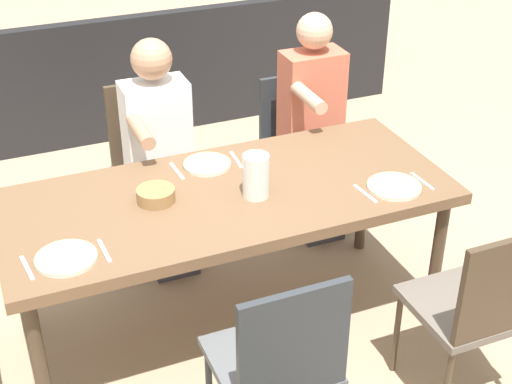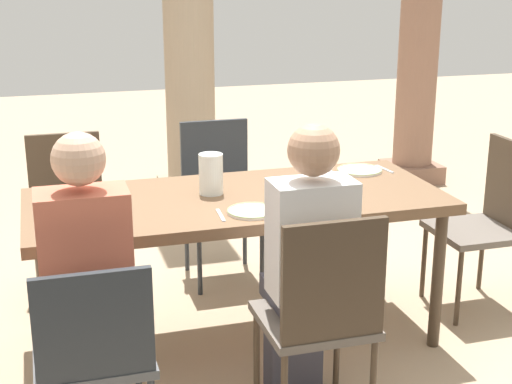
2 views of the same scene
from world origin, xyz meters
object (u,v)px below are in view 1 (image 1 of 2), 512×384
Objects in this scene: plate_0 at (394,186)px; chair_west_north at (479,304)px; plate_2 at (66,258)px; diner_woman_green at (161,152)px; chair_west_south at (300,139)px; water_pitcher at (256,178)px; plate_1 at (207,164)px; diner_man_white at (315,122)px; chair_mid_south at (153,159)px; chair_mid_north at (280,361)px; bread_basket at (156,195)px; dining_table at (227,205)px.

chair_west_north is at bearing 96.01° from plate_0.
plate_2 is at bearing -0.45° from plate_0.
diner_woman_green reaches higher than plate_0.
chair_west_south is 3.51× the size of plate_2.
plate_0 is at bearing 163.56° from water_pitcher.
plate_1 is 0.92m from plate_2.
diner_man_white is at bearing -89.89° from chair_west_north.
diner_man_white reaches higher than plate_1.
chair_mid_south is 0.24m from diner_woman_green.
bread_basket is at bearing -77.82° from chair_mid_north.
bread_basket is at bearing -16.47° from water_pitcher.
chair_mid_south is 4.18× the size of plate_1.
water_pitcher is at bearing 145.37° from dining_table.
plate_0 is 1.07m from bread_basket.
diner_woman_green reaches higher than chair_west_north.
diner_man_white reaches higher than bread_basket.
chair_mid_north is 4.73× the size of water_pitcher.
chair_west_north is 3.74× the size of plate_0.
bread_basket is (0.20, 0.81, 0.26)m from chair_mid_south.
diner_woman_green is 5.12× the size of plate_0.
diner_man_white is at bearing 167.53° from chair_mid_south.
water_pitcher is at bearing -16.44° from plate_0.
diner_woman_green is 0.65m from bread_basket.
plate_0 and plate_1 have the same top height.
dining_table is 8.17× the size of plate_0.
chair_west_north is 1.94m from chair_mid_south.
diner_woman_green reaches higher than bread_basket.
bread_basket is (-0.45, -0.29, 0.02)m from plate_2.
chair_west_south is at bearing -144.64° from plate_2.
plate_2 is at bearing -21.66° from chair_west_north.
diner_woman_green is 7.51× the size of bread_basket.
diner_woman_green is at bearing -79.58° from dining_table.
dining_table is 1.17m from chair_west_south.
bread_basket is at bearing 35.08° from plate_1.
diner_man_white reaches higher than dining_table.
water_pitcher reaches higher than bread_basket.
plate_1 is (0.78, 0.58, 0.28)m from chair_west_south.
chair_west_north is 0.72× the size of diner_man_white.
chair_west_south is 0.90× the size of chair_mid_north.
plate_2 reaches higher than dining_table.
dining_table is 0.88m from chair_mid_north.
chair_mid_south reaches higher than chair_west_south.
plate_2 is at bearing 35.36° from chair_west_south.
bread_basket is (0.31, 0.22, 0.02)m from plate_1.
water_pitcher reaches higher than dining_table.
chair_mid_north reaches higher than plate_0.
plate_2 is (0.64, 1.10, 0.24)m from chair_mid_south.
plate_0 is at bearing 132.43° from diner_woman_green.
chair_west_south is 0.66× the size of diner_man_white.
chair_west_south is 1.91m from plate_2.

